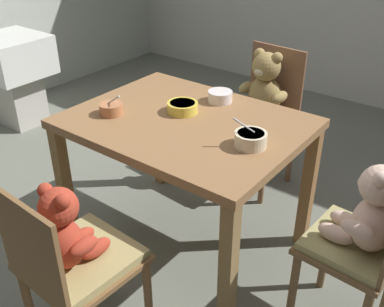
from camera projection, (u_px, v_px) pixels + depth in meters
name	position (u px, v px, depth m)	size (l,w,h in m)	color
ground_plane	(187.00, 243.00, 2.56)	(5.20, 5.20, 0.04)	slate
dining_table	(186.00, 138.00, 2.23)	(1.11, 0.85, 0.76)	olive
teddy_chair_near_right	(366.00, 229.00, 1.77)	(0.39, 0.39, 0.86)	brown
teddy_chair_far_center	(262.00, 100.00, 2.82)	(0.44, 0.42, 0.90)	brown
teddy_chair_near_front	(70.00, 250.00, 1.70)	(0.42, 0.43, 0.84)	brown
porridge_bowl_yellow_center	(183.00, 107.00, 2.24)	(0.15, 0.15, 0.05)	yellow
porridge_bowl_terracotta_near_left	(111.00, 109.00, 2.22)	(0.13, 0.12, 0.11)	#B86F45
porridge_bowl_cream_near_right	(251.00, 139.00, 1.93)	(0.14, 0.14, 0.13)	beige
porridge_bowl_white_far_center	(220.00, 96.00, 2.35)	(0.13, 0.13, 0.06)	silver
sink_basin	(14.00, 68.00, 3.65)	(0.52, 0.50, 0.74)	#B7B2A8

